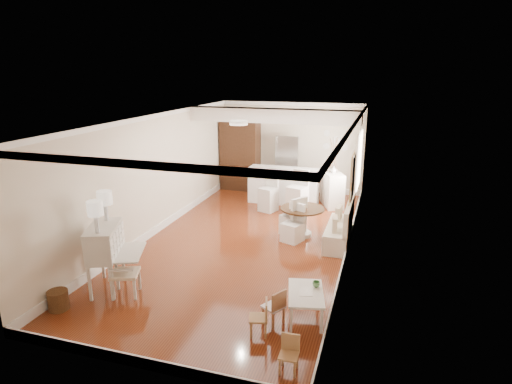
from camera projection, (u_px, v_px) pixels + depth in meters
The scene contains 20 objects.
room at pixel (253, 153), 9.48m from camera, with size 9.00×9.04×2.82m.
secretary_bureau at pixel (106, 258), 7.51m from camera, with size 0.93×0.95×1.19m, color beige.
gustavian_armchair at pixel (125, 272), 7.34m from camera, with size 0.48×0.48×0.84m, color silver.
wicker_basket at pixel (58, 300), 6.95m from camera, with size 0.33×0.33×0.33m, color #503119.
kids_table at pixel (305, 305), 6.70m from camera, with size 0.54×0.89×0.45m, color white.
kids_chair_a at pixel (258, 317), 6.26m from camera, with size 0.27×0.27×0.56m, color #A4794A.
kids_chair_b at pixel (273, 306), 6.53m from camera, with size 0.29×0.29×0.59m, color #B37751.
kids_chair_c at pixel (289, 355), 5.49m from camera, with size 0.24×0.24×0.51m, color #B38151.
banquette at pixel (339, 223), 9.50m from camera, with size 0.52×1.60×0.98m, color silver.
dining_table at pixel (302, 222), 9.98m from camera, with size 1.01×1.01×0.69m, color #422815.
slip_chair_near at pixel (293, 223), 9.64m from camera, with size 0.41×0.43×0.87m, color white.
slip_chair_far at pixel (293, 216), 10.00m from camera, with size 0.45×0.47×0.96m, color white.
breakfast_counter at pixel (284, 186), 12.42m from camera, with size 2.05×0.65×1.03m, color white.
bar_stool_left at pixel (268, 193), 11.69m from camera, with size 0.42×0.42×1.04m, color silver.
bar_stool_right at pixel (297, 192), 11.55m from camera, with size 0.47×0.47×1.17m, color white.
pantry_cabinet at pixel (240, 154), 13.71m from camera, with size 1.20×0.60×2.30m, color #381E11.
fridge at pixel (298, 166), 13.22m from camera, with size 0.75×0.65×1.80m, color silver.
sideboard at pixel (332, 189), 12.17m from camera, with size 0.45×1.02×0.97m, color white.
pencil_cup at pixel (316, 284), 6.79m from camera, with size 0.12×0.12×0.09m, color #60A25E.
branch_vase at pixel (334, 169), 11.98m from camera, with size 0.18×0.18×0.19m, color silver.
Camera 1 is at (2.85, -8.59, 3.79)m, focal length 30.00 mm.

